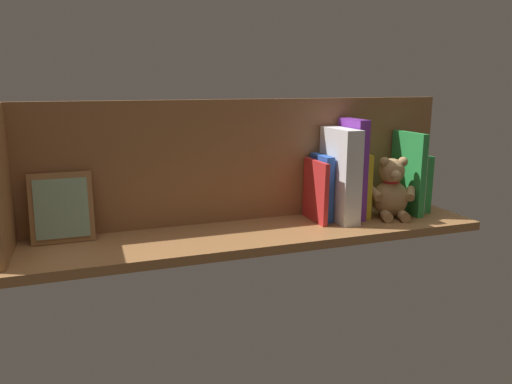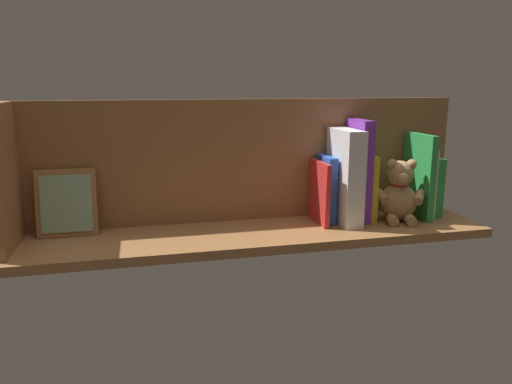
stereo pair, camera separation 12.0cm
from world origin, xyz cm
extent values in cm
cube|color=#9E6B3D|center=(0.00, 0.00, -1.10)|extent=(116.59, 25.64, 2.20)
cube|color=#936139|center=(0.00, -10.57, 15.92)|extent=(116.59, 1.50, 31.85)
cube|color=#9E6B3D|center=(56.29, 0.00, 15.92)|extent=(2.40, 19.64, 31.85)
cube|color=green|center=(-50.57, -4.19, 8.00)|extent=(2.51, 10.45, 16.01)
cube|color=silver|center=(-48.05, -3.62, 9.39)|extent=(1.38, 11.61, 18.78)
cube|color=green|center=(-45.86, -2.50, 11.33)|extent=(1.83, 13.83, 22.67)
ellipsoid|color=tan|center=(-38.85, 0.43, 5.03)|extent=(11.72, 11.07, 10.05)
sphere|color=tan|center=(-38.85, 0.43, 12.64)|extent=(6.91, 6.91, 6.91)
sphere|color=tan|center=(-41.32, 1.23, 15.23)|extent=(2.67, 2.67, 2.67)
sphere|color=tan|center=(-36.39, -0.37, 15.23)|extent=(2.67, 2.67, 2.67)
sphere|color=tan|center=(-37.95, 3.23, 12.12)|extent=(2.67, 2.67, 2.67)
cylinder|color=tan|center=(-43.01, 3.10, 6.78)|extent=(4.89, 5.34, 3.72)
cylinder|color=tan|center=(-33.92, 0.15, 6.78)|extent=(2.53, 5.02, 3.72)
cylinder|color=tan|center=(-39.69, 5.19, 1.33)|extent=(3.70, 4.41, 2.67)
cylinder|color=tan|center=(-35.38, 3.80, 1.33)|extent=(3.70, 4.41, 2.67)
torus|color=red|center=(-38.85, 0.43, 9.89)|extent=(5.78, 5.78, 0.79)
cube|color=yellow|center=(-31.56, -4.14, 8.67)|extent=(1.63, 10.57, 17.34)
cube|color=purple|center=(-28.64, -3.58, 13.31)|extent=(3.04, 11.69, 26.63)
cube|color=white|center=(-24.11, -1.87, 12.21)|extent=(4.82, 14.89, 24.43)
cube|color=blue|center=(-19.99, -4.31, 8.66)|extent=(2.24, 10.22, 17.33)
cube|color=red|center=(-17.66, -3.01, 8.08)|extent=(1.52, 12.81, 16.17)
cube|color=#9E6B3D|center=(44.87, -6.94, 7.94)|extent=(13.88, 4.54, 16.12)
cube|color=#8CAD8C|center=(44.87, -6.22, 7.94)|extent=(11.66, 3.18, 13.41)
camera|label=1|loc=(38.58, 110.17, 36.17)|focal=34.27mm
camera|label=2|loc=(27.11, 113.54, 36.17)|focal=34.27mm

